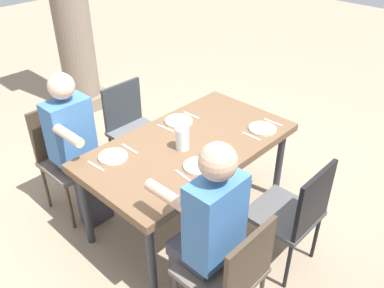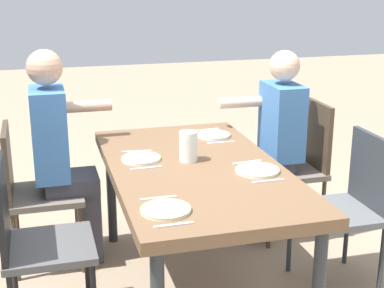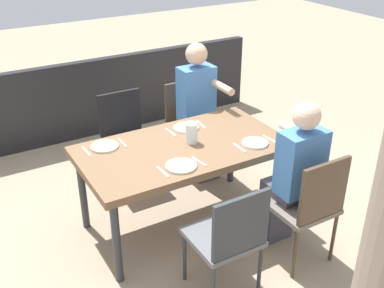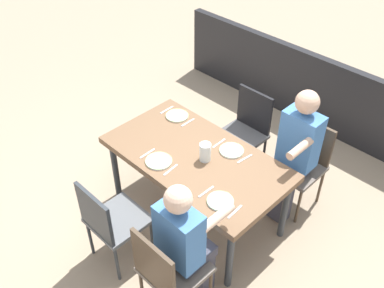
{
  "view_description": "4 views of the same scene",
  "coord_description": "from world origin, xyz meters",
  "px_view_note": "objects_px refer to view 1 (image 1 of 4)",
  "views": [
    {
      "loc": [
        -1.85,
        -1.79,
        2.4
      ],
      "look_at": [
        -0.03,
        -0.06,
        0.78
      ],
      "focal_mm": 37.8,
      "sensor_mm": 36.0,
      "label": 1
    },
    {
      "loc": [
        2.81,
        -0.79,
        1.77
      ],
      "look_at": [
        0.04,
        -0.03,
        0.89
      ],
      "focal_mm": 53.99,
      "sensor_mm": 36.0,
      "label": 2
    },
    {
      "loc": [
        1.58,
        2.88,
        2.46
      ],
      "look_at": [
        -0.06,
        0.05,
        0.77
      ],
      "focal_mm": 43.82,
      "sensor_mm": 36.0,
      "label": 3
    },
    {
      "loc": [
        -2.01,
        2.07,
        3.23
      ],
      "look_at": [
        0.04,
        0.02,
        0.87
      ],
      "focal_mm": 40.79,
      "sensor_mm": 36.0,
      "label": 4
    }
  ],
  "objects_px": {
    "chair_mid_north": "(132,124)",
    "plate_3": "(263,128)",
    "chair_west_south": "(231,271)",
    "diner_woman_green": "(206,230)",
    "dining_table": "(189,150)",
    "plate_2": "(179,121)",
    "plate_1": "(199,166)",
    "diner_man_white": "(76,147)",
    "plate_0": "(113,156)",
    "water_pitcher": "(182,140)",
    "chair_mid_south": "(295,211)",
    "chair_west_north": "(66,153)"
  },
  "relations": [
    {
      "from": "chair_west_south",
      "to": "plate_1",
      "type": "height_order",
      "value": "chair_west_south"
    },
    {
      "from": "chair_mid_north",
      "to": "plate_2",
      "type": "bearing_deg",
      "value": -86.32
    },
    {
      "from": "chair_west_north",
      "to": "chair_west_south",
      "type": "bearing_deg",
      "value": -90.0
    },
    {
      "from": "plate_0",
      "to": "plate_3",
      "type": "xyz_separation_m",
      "value": [
        1.06,
        -0.55,
        -0.0
      ]
    },
    {
      "from": "plate_2",
      "to": "diner_man_white",
      "type": "bearing_deg",
      "value": 151.96
    },
    {
      "from": "chair_west_south",
      "to": "diner_man_white",
      "type": "relative_size",
      "value": 0.7
    },
    {
      "from": "dining_table",
      "to": "chair_west_south",
      "type": "bearing_deg",
      "value": -122.8
    },
    {
      "from": "diner_man_white",
      "to": "plate_2",
      "type": "height_order",
      "value": "diner_man_white"
    },
    {
      "from": "chair_west_south",
      "to": "diner_man_white",
      "type": "distance_m",
      "value": 1.56
    },
    {
      "from": "plate_2",
      "to": "plate_3",
      "type": "bearing_deg",
      "value": -56.96
    },
    {
      "from": "chair_mid_north",
      "to": "water_pitcher",
      "type": "bearing_deg",
      "value": -104.12
    },
    {
      "from": "chair_west_north",
      "to": "plate_1",
      "type": "bearing_deg",
      "value": -71.44
    },
    {
      "from": "plate_1",
      "to": "plate_2",
      "type": "relative_size",
      "value": 0.94
    },
    {
      "from": "plate_2",
      "to": "plate_1",
      "type": "bearing_deg",
      "value": -122.53
    },
    {
      "from": "chair_west_south",
      "to": "diner_man_white",
      "type": "bearing_deg",
      "value": 90.11
    },
    {
      "from": "chair_mid_south",
      "to": "water_pitcher",
      "type": "distance_m",
      "value": 0.94
    },
    {
      "from": "chair_mid_south",
      "to": "diner_man_white",
      "type": "relative_size",
      "value": 0.71
    },
    {
      "from": "dining_table",
      "to": "plate_1",
      "type": "height_order",
      "value": "plate_1"
    },
    {
      "from": "dining_table",
      "to": "plate_3",
      "type": "relative_size",
      "value": 7.26
    },
    {
      "from": "chair_mid_north",
      "to": "diner_man_white",
      "type": "relative_size",
      "value": 0.7
    },
    {
      "from": "dining_table",
      "to": "plate_2",
      "type": "xyz_separation_m",
      "value": [
        0.17,
        0.29,
        0.08
      ]
    },
    {
      "from": "plate_1",
      "to": "chair_mid_south",
      "type": "bearing_deg",
      "value": -62.83
    },
    {
      "from": "dining_table",
      "to": "chair_west_south",
      "type": "relative_size",
      "value": 1.86
    },
    {
      "from": "diner_woman_green",
      "to": "plate_3",
      "type": "distance_m",
      "value": 1.18
    },
    {
      "from": "chair_mid_north",
      "to": "plate_2",
      "type": "xyz_separation_m",
      "value": [
        0.04,
        -0.59,
        0.25
      ]
    },
    {
      "from": "chair_mid_south",
      "to": "plate_3",
      "type": "bearing_deg",
      "value": 54.93
    },
    {
      "from": "plate_0",
      "to": "plate_2",
      "type": "xyz_separation_m",
      "value": [
        0.69,
        0.03,
        -0.0
      ]
    },
    {
      "from": "plate_3",
      "to": "water_pitcher",
      "type": "bearing_deg",
      "value": 156.87
    },
    {
      "from": "diner_woman_green",
      "to": "plate_2",
      "type": "bearing_deg",
      "value": 52.66
    },
    {
      "from": "plate_1",
      "to": "water_pitcher",
      "type": "bearing_deg",
      "value": 70.09
    },
    {
      "from": "chair_west_south",
      "to": "chair_mid_south",
      "type": "bearing_deg",
      "value": -0.24
    },
    {
      "from": "chair_mid_north",
      "to": "chair_mid_south",
      "type": "distance_m",
      "value": 1.74
    },
    {
      "from": "plate_1",
      "to": "plate_2",
      "type": "xyz_separation_m",
      "value": [
        0.35,
        0.55,
        -0.0
      ]
    },
    {
      "from": "chair_west_south",
      "to": "plate_1",
      "type": "relative_size",
      "value": 3.99
    },
    {
      "from": "plate_0",
      "to": "water_pitcher",
      "type": "height_order",
      "value": "water_pitcher"
    },
    {
      "from": "diner_man_white",
      "to": "water_pitcher",
      "type": "relative_size",
      "value": 7.55
    },
    {
      "from": "chair_west_north",
      "to": "chair_mid_north",
      "type": "relative_size",
      "value": 1.04
    },
    {
      "from": "plate_3",
      "to": "chair_west_north",
      "type": "bearing_deg",
      "value": 133.57
    },
    {
      "from": "water_pitcher",
      "to": "diner_woman_green",
      "type": "bearing_deg",
      "value": -125.66
    },
    {
      "from": "diner_woman_green",
      "to": "chair_mid_south",
      "type": "bearing_deg",
      "value": -15.62
    },
    {
      "from": "chair_mid_north",
      "to": "plate_0",
      "type": "bearing_deg",
      "value": -136.8
    },
    {
      "from": "plate_2",
      "to": "diner_woman_green",
      "type": "bearing_deg",
      "value": -127.34
    },
    {
      "from": "chair_mid_north",
      "to": "diner_woman_green",
      "type": "distance_m",
      "value": 1.71
    },
    {
      "from": "chair_mid_north",
      "to": "diner_woman_green",
      "type": "bearing_deg",
      "value": -114.24
    },
    {
      "from": "chair_west_south",
      "to": "chair_mid_south",
      "type": "distance_m",
      "value": 0.69
    },
    {
      "from": "plate_2",
      "to": "chair_west_north",
      "type": "bearing_deg",
      "value": 141.23
    },
    {
      "from": "chair_west_south",
      "to": "diner_woman_green",
      "type": "bearing_deg",
      "value": 90.86
    },
    {
      "from": "chair_mid_north",
      "to": "plate_3",
      "type": "distance_m",
      "value": 1.25
    },
    {
      "from": "plate_0",
      "to": "plate_2",
      "type": "relative_size",
      "value": 0.91
    },
    {
      "from": "plate_1",
      "to": "plate_3",
      "type": "relative_size",
      "value": 0.98
    }
  ]
}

